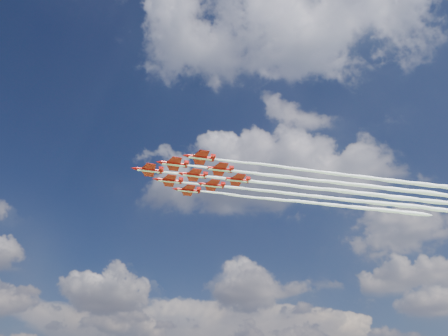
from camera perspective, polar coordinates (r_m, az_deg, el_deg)
The scene contains 9 objects.
jet_lead at distance 179.31m, azimuth 6.12°, elevation -2.02°, with size 94.94×54.93×3.09m.
jet_row2_port at distance 176.45m, azimuth 9.58°, elevation -1.30°, with size 94.94×54.93×3.09m.
jet_row2_starb at distance 188.14m, azimuth 7.97°, elevation -3.24°, with size 94.94×54.93×3.09m.
jet_row3_port at distance 174.28m, azimuth 13.13°, elevation -0.55°, with size 94.94×54.93×3.09m.
jet_row3_centre at distance 185.56m, azimuth 11.28°, elevation -2.57°, with size 94.94×54.93×3.09m.
jet_row3_starb at distance 197.22m, azimuth 9.64°, elevation -4.35°, with size 94.94×54.93×3.09m.
jet_row4_port at distance 183.64m, azimuth 14.67°, elevation -1.87°, with size 94.94×54.93×3.09m.
jet_row4_starb at distance 194.90m, azimuth 12.82°, elevation -3.71°, with size 94.94×54.93×3.09m.
jet_tail at distance 193.22m, azimuth 16.07°, elevation -3.06°, with size 94.94×54.93×3.09m.
Camera 1 is at (49.46, -146.77, 4.00)m, focal length 35.00 mm.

